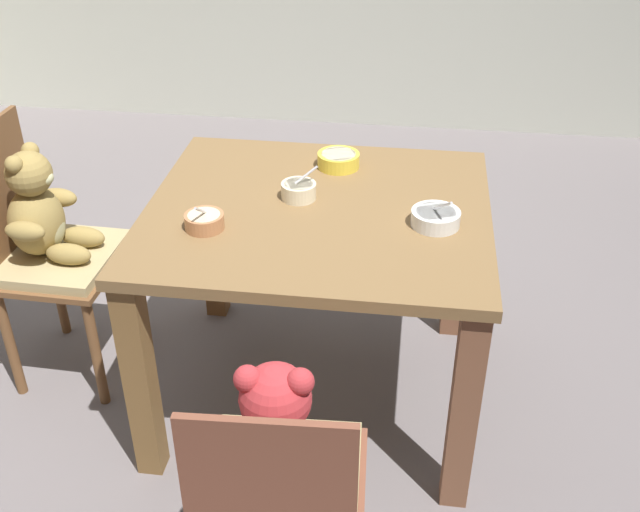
# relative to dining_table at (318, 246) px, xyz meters

# --- Properties ---
(ground_plane) EXTENTS (5.20, 5.20, 0.04)m
(ground_plane) POSITION_rel_dining_table_xyz_m (0.00, 0.00, -0.63)
(ground_plane) COLOR slate
(dining_table) EXTENTS (1.06, 0.96, 0.75)m
(dining_table) POSITION_rel_dining_table_xyz_m (0.00, 0.00, 0.00)
(dining_table) COLOR brown
(dining_table) RESTS_ON ground_plane
(teddy_chair_near_front) EXTENTS (0.41, 0.42, 0.88)m
(teddy_chair_near_front) POSITION_rel_dining_table_xyz_m (0.03, -0.89, -0.04)
(teddy_chair_near_front) COLOR brown
(teddy_chair_near_front) RESTS_ON ground_plane
(teddy_chair_near_left) EXTENTS (0.39, 0.43, 0.95)m
(teddy_chair_near_left) POSITION_rel_dining_table_xyz_m (-0.94, 0.02, -0.04)
(teddy_chair_near_left) COLOR brown
(teddy_chair_near_left) RESTS_ON ground_plane
(porridge_bowl_terracotta_near_left) EXTENTS (0.12, 0.13, 0.10)m
(porridge_bowl_terracotta_near_left) POSITION_rel_dining_table_xyz_m (-0.31, -0.17, 0.16)
(porridge_bowl_terracotta_near_left) COLOR #B5764B
(porridge_bowl_terracotta_near_left) RESTS_ON dining_table
(porridge_bowl_cream_center) EXTENTS (0.12, 0.11, 0.11)m
(porridge_bowl_cream_center) POSITION_rel_dining_table_xyz_m (-0.07, 0.05, 0.17)
(porridge_bowl_cream_center) COLOR beige
(porridge_bowl_cream_center) RESTS_ON dining_table
(porridge_bowl_yellow_far_center) EXTENTS (0.14, 0.14, 0.05)m
(porridge_bowl_yellow_far_center) POSITION_rel_dining_table_xyz_m (0.03, 0.30, 0.17)
(porridge_bowl_yellow_far_center) COLOR yellow
(porridge_bowl_yellow_far_center) RESTS_ON dining_table
(porridge_bowl_white_near_right) EXTENTS (0.15, 0.15, 0.12)m
(porridge_bowl_white_near_right) POSITION_rel_dining_table_xyz_m (0.36, -0.06, 0.16)
(porridge_bowl_white_near_right) COLOR white
(porridge_bowl_white_near_right) RESTS_ON dining_table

